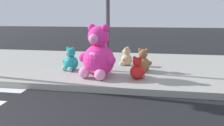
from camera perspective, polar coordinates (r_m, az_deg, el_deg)
sidewalk at (r=7.00m, az=-7.96°, el=-0.64°), size 28.00×4.40×0.15m
sign_pole at (r=5.80m, az=-1.14°, el=14.44°), size 0.56×0.11×3.20m
plush_pink_large at (r=5.34m, az=-3.74°, el=1.90°), size 0.98×0.92×1.30m
plush_teal at (r=6.09m, az=-10.93°, el=0.52°), size 0.48×0.47×0.65m
plush_tan at (r=6.61m, az=3.78°, el=1.35°), size 0.40×0.43×0.57m
plush_red at (r=5.21m, az=6.73°, el=-1.82°), size 0.39×0.40×0.55m
plush_brown at (r=5.96m, az=8.18°, el=0.28°), size 0.49×0.44×0.63m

